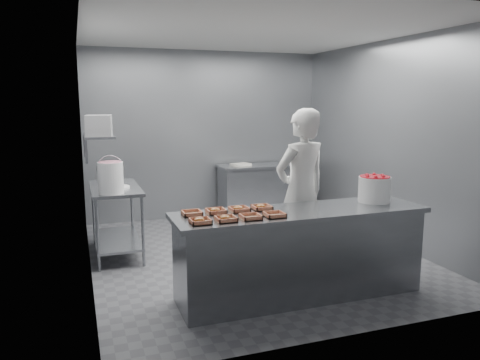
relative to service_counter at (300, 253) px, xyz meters
name	(u,v)px	position (x,y,z in m)	size (l,w,h in m)	color
floor	(252,255)	(0.00, 1.35, -0.45)	(4.50, 4.50, 0.00)	#4C4C51
ceiling	(254,31)	(0.00, 1.35, 2.35)	(4.50, 4.50, 0.00)	white
wall_back	(206,135)	(0.00, 3.60, 0.95)	(4.00, 0.04, 2.80)	slate
wall_left	(85,153)	(-2.00, 1.35, 0.95)	(0.04, 4.50, 2.80)	slate
wall_right	(387,143)	(2.00, 1.35, 0.95)	(0.04, 4.50, 2.80)	slate
service_counter	(300,253)	(0.00, 0.00, 0.00)	(2.60, 0.70, 0.90)	slate
prep_table	(116,210)	(-1.65, 1.95, 0.14)	(0.60, 1.20, 0.90)	slate
back_counter	(262,190)	(0.90, 3.25, 0.00)	(1.50, 0.60, 0.90)	slate
wall_shelf	(98,136)	(-1.82, 1.95, 1.10)	(0.35, 0.90, 0.03)	slate
tray_0	(200,221)	(-1.08, -0.16, 0.47)	(0.19, 0.18, 0.06)	tan
tray_1	(226,219)	(-0.84, -0.16, 0.47)	(0.19, 0.18, 0.06)	tan
tray_2	(251,217)	(-0.60, -0.16, 0.47)	(0.19, 0.18, 0.04)	tan
tray_3	(274,215)	(-0.36, -0.16, 0.47)	(0.19, 0.18, 0.04)	tan
tray_4	(192,213)	(-1.08, 0.16, 0.47)	(0.19, 0.18, 0.04)	tan
tray_5	(216,211)	(-0.84, 0.16, 0.47)	(0.19, 0.18, 0.06)	tan
tray_6	(239,209)	(-0.60, 0.16, 0.47)	(0.19, 0.18, 0.06)	tan
tray_7	(262,207)	(-0.36, 0.16, 0.47)	(0.19, 0.18, 0.06)	tan
worker	(301,192)	(0.30, 0.60, 0.50)	(0.69, 0.45, 1.90)	silver
strawberry_tub	(374,188)	(0.92, 0.09, 0.60)	(0.34, 0.34, 0.28)	white
glaze_bucket	(111,177)	(-1.72, 1.51, 0.64)	(0.31, 0.29, 0.45)	white
bucket_lid	(116,187)	(-1.64, 1.82, 0.46)	(0.33, 0.33, 0.03)	white
rag	(115,182)	(-1.63, 2.24, 0.46)	(0.13, 0.11, 0.02)	#CCB28C
appliance	(99,126)	(-1.82, 1.68, 1.24)	(0.29, 0.33, 0.25)	gray
paper_stack	(241,165)	(0.51, 3.25, 0.46)	(0.30, 0.22, 0.04)	silver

